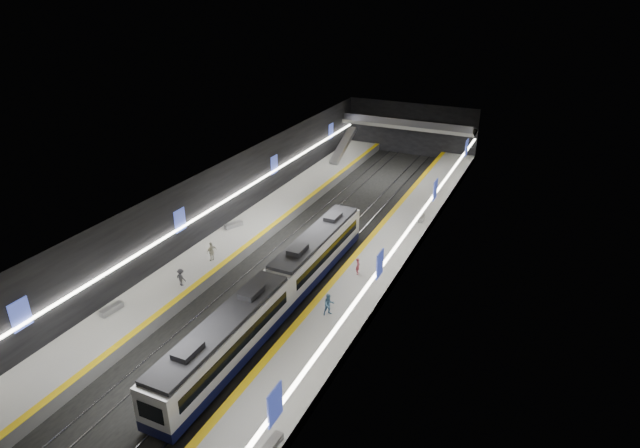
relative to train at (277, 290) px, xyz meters
The scene contains 26 objects.
ground 12.15m from the train, 102.07° to the left, with size 70.00×70.00×0.00m, color black.
ceiling 13.29m from the train, 102.07° to the left, with size 20.00×70.00×0.04m, color beige.
wall_left 17.21m from the train, 136.92° to the left, with size 0.04×70.00×8.00m, color black.
wall_right 14.01m from the train, 57.32° to the left, with size 0.04×70.00×8.00m, color black.
wall_back 46.79m from the train, 93.07° to the left, with size 20.00×0.04×8.00m, color black.
platform_left 15.48m from the train, 130.55° to the left, with size 5.00×70.00×1.00m, color slate.
tile_surface_left 15.43m from the train, 130.55° to the left, with size 5.00×70.00×0.02m, color #A8A8A3.
tactile_strip_left 14.10m from the train, 123.71° to the left, with size 0.60×70.00×0.02m, color yellow.
platform_right 12.83m from the train, 66.84° to the left, with size 5.00×70.00×1.00m, color slate.
tile_surface_right 12.77m from the train, 66.84° to the left, with size 5.00×70.00×0.02m, color #A8A8A3.
tactile_strip_right 12.08m from the train, 76.53° to the left, with size 0.60×70.00×0.02m, color yellow.
rails 12.14m from the train, 102.07° to the left, with size 6.52×70.00×0.12m.
train is the anchor object (origin of this frame).
ad_posters 13.14m from the train, 101.15° to the left, with size 19.94×53.50×2.20m.
cove_light_left 17.04m from the train, 136.46° to the left, with size 0.25×68.60×0.12m, color white.
cove_light_right 13.87m from the train, 58.02° to the left, with size 0.25×68.60×0.12m, color white.
mezzanine_bridge 44.78m from the train, 93.21° to the left, with size 20.00×3.00×1.50m.
escalator 39.00m from the train, 104.86° to the left, with size 1.20×8.00×0.60m, color #99999E.
bench_left_near 13.24m from the train, 149.10° to the right, with size 0.56×2.02×0.49m, color #99999E.
bench_left_far 15.60m from the train, 136.60° to the left, with size 0.56×2.03×0.50m, color #99999E.
bench_right_near 15.05m from the train, 62.21° to the right, with size 0.54×1.94×0.48m, color #99999E.
bench_right_far 21.95m from the train, 73.13° to the left, with size 0.50×1.79×0.44m, color #99999E.
passenger_right_a 8.34m from the train, 59.08° to the left, with size 0.56×0.37×1.54m, color #B94552.
passenger_right_b 4.55m from the train, ahead, with size 0.89×0.69×1.83m, color teal.
passenger_left_a 9.76m from the train, 158.01° to the left, with size 1.11×0.46×1.90m, color silver.
passenger_left_b 8.91m from the train, behind, with size 1.02×0.59×1.58m, color #3B3B42.
Camera 1 is at (21.38, -43.79, 25.43)m, focal length 30.00 mm.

